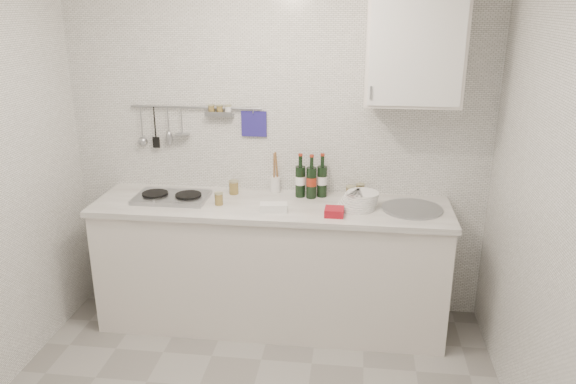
# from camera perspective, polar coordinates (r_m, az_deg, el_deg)

# --- Properties ---
(back_wall) EXTENTS (3.00, 0.02, 2.50)m
(back_wall) POSITION_cam_1_polar(r_m,az_deg,el_deg) (4.03, -1.14, 4.70)
(back_wall) COLOR silver
(back_wall) RESTS_ON floor
(wall_right) EXTENTS (0.02, 2.80, 2.50)m
(wall_right) POSITION_cam_1_polar(r_m,az_deg,el_deg) (2.81, 26.10, -3.69)
(wall_right) COLOR silver
(wall_right) RESTS_ON floor
(counter) EXTENTS (2.44, 0.64, 0.96)m
(counter) POSITION_cam_1_polar(r_m,az_deg,el_deg) (4.03, -1.59, -7.68)
(counter) COLOR silver
(counter) RESTS_ON floor
(wall_rail) EXTENTS (0.98, 0.09, 0.34)m
(wall_rail) POSITION_cam_1_polar(r_m,az_deg,el_deg) (4.08, -9.61, 7.17)
(wall_rail) COLOR #93969B
(wall_rail) RESTS_ON back_wall
(wall_cabinet) EXTENTS (0.60, 0.38, 0.70)m
(wall_cabinet) POSITION_cam_1_polar(r_m,az_deg,el_deg) (3.71, 12.70, 14.01)
(wall_cabinet) COLOR silver
(wall_cabinet) RESTS_ON back_wall
(plate_stack_hob) EXTENTS (0.31, 0.31, 0.03)m
(plate_stack_hob) POSITION_cam_1_polar(r_m,az_deg,el_deg) (4.03, -12.50, -0.45)
(plate_stack_hob) COLOR teal
(plate_stack_hob) RESTS_ON counter
(plate_stack_sink) EXTENTS (0.28, 0.27, 0.11)m
(plate_stack_sink) POSITION_cam_1_polar(r_m,az_deg,el_deg) (3.78, 7.23, -0.85)
(plate_stack_sink) COLOR white
(plate_stack_sink) RESTS_ON counter
(wine_bottles) EXTENTS (0.22, 0.11, 0.31)m
(wine_bottles) POSITION_cam_1_polar(r_m,az_deg,el_deg) (3.92, 2.38, 1.65)
(wine_bottles) COLOR black
(wine_bottles) RESTS_ON counter
(butter_dish) EXTENTS (0.19, 0.11, 0.05)m
(butter_dish) POSITION_cam_1_polar(r_m,az_deg,el_deg) (3.69, -1.47, -1.58)
(butter_dish) COLOR white
(butter_dish) RESTS_ON counter
(strawberry_punnet) EXTENTS (0.12, 0.12, 0.05)m
(strawberry_punnet) POSITION_cam_1_polar(r_m,az_deg,el_deg) (3.63, 4.73, -2.02)
(strawberry_punnet) COLOR red
(strawberry_punnet) RESTS_ON counter
(utensil_crock) EXTENTS (0.07, 0.07, 0.30)m
(utensil_crock) POSITION_cam_1_polar(r_m,az_deg,el_deg) (4.05, -1.29, 0.98)
(utensil_crock) COLOR white
(utensil_crock) RESTS_ON counter
(jar_a) EXTENTS (0.07, 0.07, 0.10)m
(jar_a) POSITION_cam_1_polar(r_m,az_deg,el_deg) (4.03, -5.53, 0.50)
(jar_a) COLOR olive
(jar_a) RESTS_ON counter
(jar_b) EXTENTS (0.06, 0.06, 0.09)m
(jar_b) POSITION_cam_1_polar(r_m,az_deg,el_deg) (4.02, 7.34, 0.26)
(jar_b) COLOR olive
(jar_b) RESTS_ON counter
(jar_c) EXTENTS (0.07, 0.07, 0.09)m
(jar_c) POSITION_cam_1_polar(r_m,az_deg,el_deg) (3.94, 6.38, -0.04)
(jar_c) COLOR olive
(jar_c) RESTS_ON counter
(jar_d) EXTENTS (0.06, 0.06, 0.09)m
(jar_d) POSITION_cam_1_polar(r_m,az_deg,el_deg) (3.83, -7.04, -0.67)
(jar_d) COLOR olive
(jar_d) RESTS_ON counter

